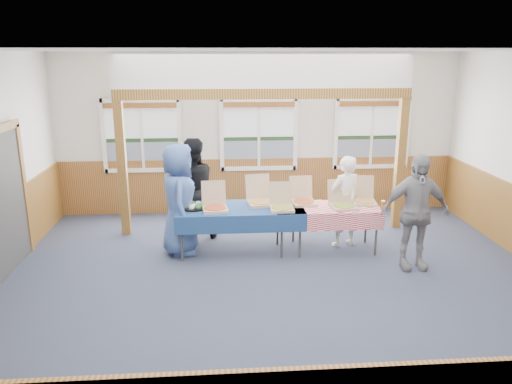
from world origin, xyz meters
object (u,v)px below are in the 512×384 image
(table_left, at_px, (240,210))
(woman_white, at_px, (345,202))
(table_right, at_px, (326,210))
(person_grey, at_px, (415,212))
(woman_black, at_px, (192,189))
(man_blue, at_px, (179,199))

(table_left, distance_m, woman_white, 1.76)
(table_right, distance_m, person_grey, 1.41)
(person_grey, bearing_deg, table_right, 146.20)
(woman_black, bearing_deg, table_left, 123.69)
(person_grey, bearing_deg, man_blue, 166.32)
(table_left, xyz_separation_m, table_right, (1.41, -0.06, -0.01))
(table_left, relative_size, woman_black, 1.23)
(table_left, height_order, woman_black, woman_black)
(woman_white, xyz_separation_m, person_grey, (0.82, -0.96, 0.11))
(table_right, bearing_deg, woman_white, 18.39)
(man_blue, bearing_deg, person_grey, -108.39)
(woman_white, xyz_separation_m, man_blue, (-2.73, -0.11, 0.13))
(table_right, xyz_separation_m, woman_black, (-2.21, 0.76, 0.20))
(woman_black, bearing_deg, person_grey, 140.24)
(table_right, height_order, woman_black, woman_black)
(man_blue, bearing_deg, woman_white, -92.65)
(man_blue, bearing_deg, table_left, -95.81)
(table_left, height_order, woman_white, woman_white)
(table_left, relative_size, woman_white, 1.41)
(woman_white, bearing_deg, man_blue, -19.84)
(woman_black, relative_size, man_blue, 0.98)
(table_left, xyz_separation_m, woman_black, (-0.80, 0.69, 0.19))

